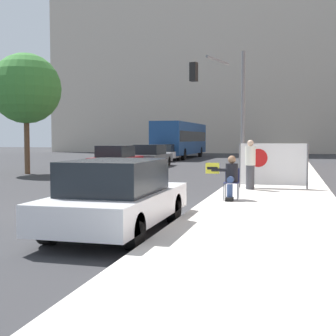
{
  "coord_description": "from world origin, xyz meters",
  "views": [
    {
      "loc": [
        4.55,
        -11.37,
        1.86
      ],
      "look_at": [
        0.76,
        3.05,
        0.92
      ],
      "focal_mm": 50.0,
      "sensor_mm": 36.0,
      "label": 1
    }
  ],
  "objects_px": {
    "seated_protester": "(231,176)",
    "car_on_road_midblock": "(151,156)",
    "jogger_on_sidewalk": "(250,164)",
    "traffic_light_pole": "(223,94)",
    "city_bus_on_road": "(181,138)",
    "protest_banner": "(273,164)",
    "street_tree_near_curb": "(26,89)",
    "car_on_road_distant": "(165,153)",
    "car_on_road_nearest": "(116,159)",
    "parked_car_curbside": "(117,196)"
  },
  "relations": [
    {
      "from": "seated_protester",
      "to": "street_tree_near_curb",
      "type": "relative_size",
      "value": 0.19
    },
    {
      "from": "street_tree_near_curb",
      "to": "car_on_road_nearest",
      "type": "bearing_deg",
      "value": 36.35
    },
    {
      "from": "car_on_road_nearest",
      "to": "car_on_road_midblock",
      "type": "height_order",
      "value": "car_on_road_nearest"
    },
    {
      "from": "city_bus_on_road",
      "to": "street_tree_near_curb",
      "type": "height_order",
      "value": "street_tree_near_curb"
    },
    {
      "from": "car_on_road_distant",
      "to": "car_on_road_midblock",
      "type": "bearing_deg",
      "value": -82.48
    },
    {
      "from": "jogger_on_sidewalk",
      "to": "street_tree_near_curb",
      "type": "xyz_separation_m",
      "value": [
        -12.17,
        6.27,
        3.46
      ]
    },
    {
      "from": "jogger_on_sidewalk",
      "to": "car_on_road_distant",
      "type": "relative_size",
      "value": 0.39
    },
    {
      "from": "city_bus_on_road",
      "to": "street_tree_near_curb",
      "type": "xyz_separation_m",
      "value": [
        -3.3,
        -21.5,
        2.55
      ]
    },
    {
      "from": "car_on_road_nearest",
      "to": "car_on_road_midblock",
      "type": "relative_size",
      "value": 0.93
    },
    {
      "from": "car_on_road_midblock",
      "to": "street_tree_near_curb",
      "type": "relative_size",
      "value": 0.73
    },
    {
      "from": "protest_banner",
      "to": "car_on_road_distant",
      "type": "distance_m",
      "value": 23.06
    },
    {
      "from": "seated_protester",
      "to": "car_on_road_midblock",
      "type": "relative_size",
      "value": 0.26
    },
    {
      "from": "car_on_road_nearest",
      "to": "car_on_road_distant",
      "type": "distance_m",
      "value": 12.49
    },
    {
      "from": "traffic_light_pole",
      "to": "car_on_road_distant",
      "type": "distance_m",
      "value": 18.6
    },
    {
      "from": "car_on_road_midblock",
      "to": "city_bus_on_road",
      "type": "distance_m",
      "value": 13.72
    },
    {
      "from": "parked_car_curbside",
      "to": "street_tree_near_curb",
      "type": "distance_m",
      "value": 17.17
    },
    {
      "from": "car_on_road_midblock",
      "to": "street_tree_near_curb",
      "type": "xyz_separation_m",
      "value": [
        -4.42,
        -7.88,
        3.74
      ]
    },
    {
      "from": "protest_banner",
      "to": "traffic_light_pole",
      "type": "height_order",
      "value": "traffic_light_pole"
    },
    {
      "from": "jogger_on_sidewalk",
      "to": "car_on_road_midblock",
      "type": "relative_size",
      "value": 0.35
    },
    {
      "from": "seated_protester",
      "to": "car_on_road_midblock",
      "type": "xyz_separation_m",
      "value": [
        -7.45,
        16.92,
        -0.1
      ]
    },
    {
      "from": "street_tree_near_curb",
      "to": "parked_car_curbside",
      "type": "bearing_deg",
      "value": -52.65
    },
    {
      "from": "parked_car_curbside",
      "to": "car_on_road_nearest",
      "type": "height_order",
      "value": "car_on_road_nearest"
    },
    {
      "from": "city_bus_on_road",
      "to": "seated_protester",
      "type": "bearing_deg",
      "value": -74.34
    },
    {
      "from": "car_on_road_distant",
      "to": "seated_protester",
      "type": "bearing_deg",
      "value": -70.93
    },
    {
      "from": "protest_banner",
      "to": "traffic_light_pole",
      "type": "bearing_deg",
      "value": 118.87
    },
    {
      "from": "traffic_light_pole",
      "to": "city_bus_on_road",
      "type": "distance_m",
      "value": 24.23
    },
    {
      "from": "seated_protester",
      "to": "traffic_light_pole",
      "type": "distance_m",
      "value": 8.17
    },
    {
      "from": "car_on_road_midblock",
      "to": "street_tree_near_curb",
      "type": "distance_m",
      "value": 9.77
    },
    {
      "from": "seated_protester",
      "to": "parked_car_curbside",
      "type": "relative_size",
      "value": 0.28
    },
    {
      "from": "protest_banner",
      "to": "car_on_road_distant",
      "type": "bearing_deg",
      "value": 114.16
    },
    {
      "from": "seated_protester",
      "to": "car_on_road_midblock",
      "type": "height_order",
      "value": "car_on_road_midblock"
    },
    {
      "from": "seated_protester",
      "to": "car_on_road_distant",
      "type": "relative_size",
      "value": 0.29
    },
    {
      "from": "car_on_road_nearest",
      "to": "street_tree_near_curb",
      "type": "height_order",
      "value": "street_tree_near_curb"
    },
    {
      "from": "traffic_light_pole",
      "to": "protest_banner",
      "type": "bearing_deg",
      "value": -61.13
    },
    {
      "from": "jogger_on_sidewalk",
      "to": "car_on_road_nearest",
      "type": "height_order",
      "value": "jogger_on_sidewalk"
    },
    {
      "from": "seated_protester",
      "to": "car_on_road_distant",
      "type": "xyz_separation_m",
      "value": [
        -8.43,
        24.4,
        -0.12
      ]
    },
    {
      "from": "jogger_on_sidewalk",
      "to": "car_on_road_distant",
      "type": "height_order",
      "value": "jogger_on_sidewalk"
    },
    {
      "from": "parked_car_curbside",
      "to": "car_on_road_midblock",
      "type": "height_order",
      "value": "car_on_road_midblock"
    },
    {
      "from": "car_on_road_nearest",
      "to": "car_on_road_midblock",
      "type": "bearing_deg",
      "value": 84.1
    },
    {
      "from": "car_on_road_midblock",
      "to": "seated_protester",
      "type": "bearing_deg",
      "value": -66.25
    },
    {
      "from": "seated_protester",
      "to": "car_on_road_midblock",
      "type": "distance_m",
      "value": 18.49
    },
    {
      "from": "street_tree_near_curb",
      "to": "seated_protester",
      "type": "bearing_deg",
      "value": -37.33
    },
    {
      "from": "seated_protester",
      "to": "car_on_road_nearest",
      "type": "bearing_deg",
      "value": 126.82
    },
    {
      "from": "car_on_road_distant",
      "to": "city_bus_on_road",
      "type": "height_order",
      "value": "city_bus_on_road"
    },
    {
      "from": "seated_protester",
      "to": "city_bus_on_road",
      "type": "xyz_separation_m",
      "value": [
        -8.56,
        30.54,
        1.09
      ]
    },
    {
      "from": "car_on_road_distant",
      "to": "jogger_on_sidewalk",
      "type": "bearing_deg",
      "value": -68.0
    },
    {
      "from": "street_tree_near_curb",
      "to": "city_bus_on_road",
      "type": "bearing_deg",
      "value": 81.27
    },
    {
      "from": "car_on_road_distant",
      "to": "street_tree_near_curb",
      "type": "distance_m",
      "value": 16.17
    },
    {
      "from": "traffic_light_pole",
      "to": "city_bus_on_road",
      "type": "relative_size",
      "value": 0.43
    },
    {
      "from": "jogger_on_sidewalk",
      "to": "car_on_road_midblock",
      "type": "bearing_deg",
      "value": -55.55
    }
  ]
}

